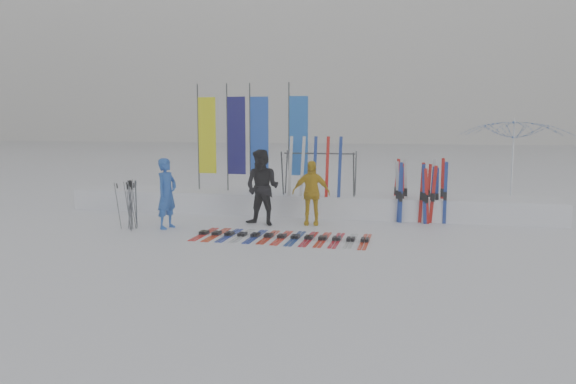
% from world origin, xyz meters
% --- Properties ---
extents(ground, '(120.00, 120.00, 0.00)m').
position_xyz_m(ground, '(0.00, 0.00, 0.00)').
color(ground, white).
rests_on(ground, ground).
extents(snow_bank, '(14.00, 1.60, 0.60)m').
position_xyz_m(snow_bank, '(0.00, 4.60, 0.30)').
color(snow_bank, white).
rests_on(snow_bank, ground).
extents(person_blue, '(0.56, 0.72, 1.76)m').
position_xyz_m(person_blue, '(-2.90, 1.57, 0.88)').
color(person_blue, '#1D4CAC').
rests_on(person_blue, ground).
extents(person_black, '(1.09, 0.93, 1.95)m').
position_xyz_m(person_black, '(-0.69, 2.54, 0.98)').
color(person_black, black).
rests_on(person_black, ground).
extents(person_yellow, '(1.02, 0.52, 1.67)m').
position_xyz_m(person_yellow, '(0.52, 2.88, 0.83)').
color(person_yellow, gold).
rests_on(person_yellow, ground).
extents(tent_canopy, '(3.59, 3.64, 2.82)m').
position_xyz_m(tent_canopy, '(5.96, 6.29, 1.41)').
color(tent_canopy, white).
rests_on(tent_canopy, ground).
extents(ski_row, '(3.97, 1.68, 0.07)m').
position_xyz_m(ski_row, '(0.20, 1.03, 0.04)').
color(ski_row, red).
rests_on(ski_row, ground).
extents(pole_cluster, '(0.58, 0.54, 1.24)m').
position_xyz_m(pole_cluster, '(-3.74, 1.27, 0.60)').
color(pole_cluster, '#595B60').
rests_on(pole_cluster, ground).
extents(feather_flags, '(3.44, 0.16, 3.20)m').
position_xyz_m(feather_flags, '(-1.73, 4.82, 2.24)').
color(feather_flags, '#383A3F').
rests_on(feather_flags, ground).
extents(ski_rack, '(2.04, 0.80, 1.23)m').
position_xyz_m(ski_rack, '(0.50, 4.20, 1.38)').
color(ski_rack, '#383A3F').
rests_on(ski_rack, ground).
extents(upright_skis, '(1.38, 1.04, 1.69)m').
position_xyz_m(upright_skis, '(3.25, 4.02, 0.79)').
color(upright_skis, red).
rests_on(upright_skis, ground).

